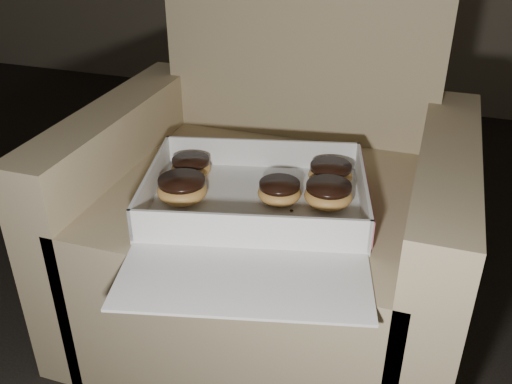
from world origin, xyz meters
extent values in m
cube|color=#978B60|center=(0.99, 0.74, 0.19)|extent=(0.64, 0.64, 0.37)
cube|color=#978B60|center=(0.99, 1.03, 0.60)|extent=(0.64, 0.12, 0.46)
cube|color=#978B60|center=(0.65, 0.74, 0.25)|extent=(0.11, 0.64, 0.49)
cube|color=#978B60|center=(1.34, 0.74, 0.25)|extent=(0.11, 0.64, 0.49)
cube|color=white|center=(1.00, 0.65, 0.37)|extent=(0.46, 0.39, 0.01)
cube|color=white|center=(0.97, 0.79, 0.41)|extent=(0.39, 0.10, 0.06)
cube|color=white|center=(1.04, 0.50, 0.41)|extent=(0.39, 0.10, 0.06)
cube|color=white|center=(0.81, 0.60, 0.41)|extent=(0.08, 0.30, 0.06)
cube|color=white|center=(1.20, 0.69, 0.41)|extent=(0.08, 0.30, 0.06)
cube|color=#CA5175|center=(1.20, 0.69, 0.41)|extent=(0.07, 0.29, 0.05)
cube|color=white|center=(1.06, 0.42, 0.37)|extent=(0.43, 0.26, 0.01)
ellipsoid|color=gold|center=(1.14, 0.67, 0.40)|extent=(0.09, 0.09, 0.04)
cylinder|color=black|center=(1.14, 0.67, 0.42)|extent=(0.08, 0.08, 0.01)
ellipsoid|color=gold|center=(1.12, 0.76, 0.40)|extent=(0.09, 0.09, 0.04)
cylinder|color=black|center=(1.12, 0.76, 0.42)|extent=(0.08, 0.08, 0.01)
ellipsoid|color=gold|center=(0.87, 0.60, 0.40)|extent=(0.10, 0.10, 0.05)
cylinder|color=black|center=(0.87, 0.60, 0.42)|extent=(0.09, 0.09, 0.01)
ellipsoid|color=gold|center=(1.05, 0.66, 0.40)|extent=(0.08, 0.08, 0.04)
cylinder|color=black|center=(1.05, 0.66, 0.42)|extent=(0.08, 0.08, 0.01)
ellipsoid|color=gold|center=(0.85, 0.70, 0.40)|extent=(0.08, 0.08, 0.04)
cylinder|color=black|center=(0.85, 0.70, 0.42)|extent=(0.08, 0.08, 0.01)
ellipsoid|color=black|center=(1.08, 0.63, 0.38)|extent=(0.01, 0.01, 0.00)
ellipsoid|color=black|center=(1.16, 0.62, 0.38)|extent=(0.01, 0.01, 0.00)
ellipsoid|color=black|center=(1.12, 0.54, 0.38)|extent=(0.01, 0.01, 0.00)
ellipsoid|color=black|center=(0.92, 0.56, 0.38)|extent=(0.01, 0.01, 0.00)
ellipsoid|color=black|center=(1.10, 0.57, 0.38)|extent=(0.01, 0.01, 0.00)
camera|label=1|loc=(1.30, -0.24, 0.93)|focal=40.00mm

